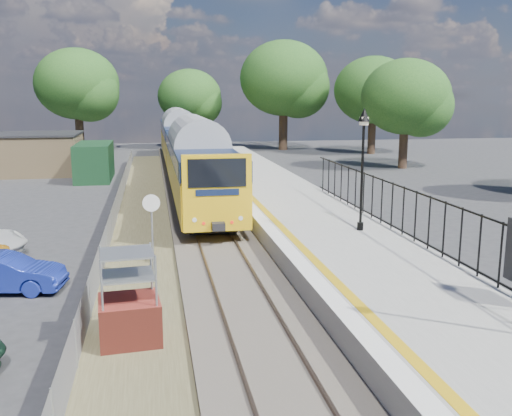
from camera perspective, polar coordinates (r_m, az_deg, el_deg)
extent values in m
plane|color=#2D2D30|center=(15.49, -0.60, -11.36)|extent=(120.00, 120.00, 0.00)
cube|color=#473F38|center=(24.92, -4.51, -2.40)|extent=(3.40, 80.00, 0.20)
cube|color=#4C472D|center=(22.89, -11.24, -4.00)|extent=(2.60, 70.00, 0.06)
cube|color=brown|center=(24.83, -6.16, -2.20)|extent=(0.07, 80.00, 0.14)
cube|color=brown|center=(24.97, -2.87, -2.07)|extent=(0.07, 80.00, 0.14)
cube|color=gray|center=(23.72, 6.14, -2.26)|extent=(5.00, 70.00, 0.90)
cube|color=silver|center=(23.09, 0.80, -1.41)|extent=(0.50, 70.00, 0.01)
cube|color=gold|center=(23.19, 2.01, -1.36)|extent=(0.30, 70.00, 0.01)
cylinder|color=black|center=(22.08, 10.38, -1.79)|extent=(0.24, 0.24, 0.30)
cylinder|color=black|center=(21.75, 10.55, 2.96)|extent=(0.10, 0.10, 3.70)
cube|color=black|center=(21.56, 10.73, 8.09)|extent=(0.08, 0.08, 0.30)
cube|color=beige|center=(21.55, 10.75, 8.55)|extent=(0.26, 0.26, 0.30)
cone|color=black|center=(21.55, 10.77, 9.16)|extent=(0.44, 0.44, 0.50)
cube|color=black|center=(19.16, 17.74, 0.76)|extent=(0.05, 26.00, 0.05)
cube|color=tan|center=(47.30, -22.08, 4.98)|extent=(8.00, 6.00, 3.00)
cube|color=black|center=(47.18, -22.22, 6.85)|extent=(8.20, 6.20, 0.15)
cube|color=#13361E|center=(42.56, -15.85, 4.50)|extent=(2.40, 6.00, 2.60)
cylinder|color=#332319|center=(64.68, -17.20, 7.13)|extent=(0.88, 0.88, 3.85)
ellipsoid|color=#1A4918|center=(64.56, -17.47, 11.75)|extent=(8.80, 8.80, 7.48)
cylinder|color=#332319|center=(66.40, -6.57, 7.34)|extent=(0.72, 0.72, 3.15)
ellipsoid|color=#1A4918|center=(66.25, -6.65, 11.03)|extent=(7.20, 7.20, 6.12)
cylinder|color=#332319|center=(63.87, 2.73, 7.72)|extent=(0.96, 0.96, 4.20)
ellipsoid|color=#1A4918|center=(63.78, 2.78, 12.84)|extent=(9.60, 9.60, 8.16)
cylinder|color=#332319|center=(60.56, 11.48, 6.99)|extent=(0.80, 0.80, 3.50)
ellipsoid|color=#1A4918|center=(60.42, 11.66, 11.49)|extent=(8.00, 8.00, 6.80)
cylinder|color=#332319|center=(48.80, 14.50, 5.70)|extent=(0.72, 0.72, 3.15)
ellipsoid|color=#1A4918|center=(48.60, 14.75, 10.72)|extent=(7.20, 7.20, 6.12)
cube|color=gold|center=(32.05, -5.95, 3.50)|extent=(2.80, 20.00, 1.90)
cube|color=#0F1B38|center=(31.91, -6.00, 5.82)|extent=(2.82, 20.00, 0.90)
cube|color=black|center=(31.91, -6.00, 5.82)|extent=(2.82, 18.00, 0.70)
cube|color=black|center=(32.23, -5.91, 1.42)|extent=(2.00, 18.00, 0.45)
cube|color=gold|center=(52.50, -7.73, 6.44)|extent=(2.80, 20.00, 1.90)
cube|color=#0F1B38|center=(52.42, -7.77, 7.85)|extent=(2.82, 20.00, 0.90)
cube|color=black|center=(52.42, -7.77, 7.85)|extent=(2.82, 18.00, 0.70)
cube|color=black|center=(52.61, -7.70, 5.16)|extent=(2.00, 18.00, 0.45)
cube|color=black|center=(21.80, -3.91, 3.51)|extent=(2.24, 0.04, 1.10)
cube|color=maroon|center=(14.45, -12.51, -10.97)|extent=(1.56, 1.56, 1.11)
cylinder|color=#999EA3|center=(19.01, -10.30, -3.23)|extent=(0.06, 0.06, 2.53)
cylinder|color=silver|center=(18.69, -10.44, 0.49)|extent=(0.57, 0.04, 0.57)
imported|color=navy|center=(19.19, -23.97, -5.97)|extent=(3.80, 1.85, 1.20)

